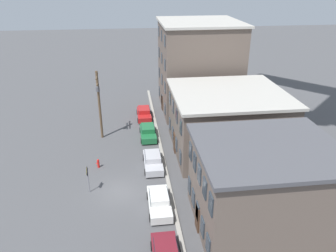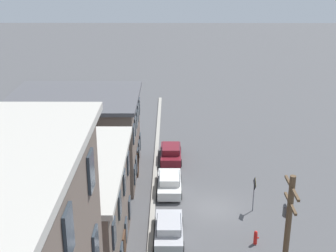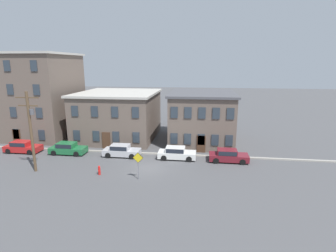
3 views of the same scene
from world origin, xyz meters
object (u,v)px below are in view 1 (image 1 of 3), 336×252
(car_green, at_px, (148,131))
(car_white, at_px, (159,201))
(car_red, at_px, (144,113))
(fire_hydrant, at_px, (98,163))
(car_silver, at_px, (153,160))
(caution_sign, at_px, (88,175))
(utility_pole, at_px, (99,102))

(car_green, distance_m, car_white, 13.55)
(car_red, distance_m, car_white, 19.51)
(car_red, xyz_separation_m, fire_hydrant, (12.27, -5.41, -0.27))
(car_silver, xyz_separation_m, car_white, (6.69, -0.03, 0.00))
(car_silver, height_order, caution_sign, caution_sign)
(car_white, relative_size, caution_sign, 1.61)
(utility_pole, distance_m, fire_hydrant, 8.06)
(car_white, height_order, fire_hydrant, car_white)
(car_red, bearing_deg, car_green, 1.35)
(utility_pole, height_order, fire_hydrant, utility_pole)
(car_green, height_order, car_silver, same)
(fire_hydrant, bearing_deg, car_silver, 84.40)
(car_silver, bearing_deg, utility_pole, -143.07)
(fire_hydrant, bearing_deg, caution_sign, -7.32)
(car_green, xyz_separation_m, fire_hydrant, (6.30, -5.55, -0.27))
(car_green, relative_size, caution_sign, 1.61)
(car_green, height_order, fire_hydrant, car_green)
(car_white, bearing_deg, car_silver, 179.77)
(car_red, xyz_separation_m, car_white, (19.51, 0.16, 0.00))
(car_silver, height_order, utility_pole, utility_pole)
(car_silver, xyz_separation_m, utility_pole, (-7.43, -5.59, 3.92))
(car_green, bearing_deg, car_red, -178.65)
(car_white, bearing_deg, car_red, -179.54)
(car_silver, height_order, car_white, same)
(caution_sign, relative_size, fire_hydrant, 2.84)
(car_red, bearing_deg, fire_hydrant, -23.81)
(car_red, xyz_separation_m, utility_pole, (5.38, -5.41, 3.92))
(car_white, relative_size, fire_hydrant, 4.58)
(car_green, xyz_separation_m, utility_pole, (-0.58, -5.55, 3.92))
(car_red, height_order, car_silver, same)
(car_silver, distance_m, utility_pole, 10.09)
(car_green, height_order, car_white, same)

